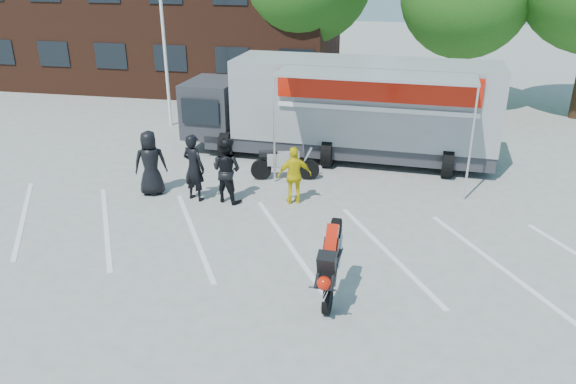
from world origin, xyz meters
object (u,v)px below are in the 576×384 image
(transporter_truck, at_px, (346,158))
(spectator_leather_b, at_px, (194,168))
(spectator_hivis, at_px, (294,176))
(stunt_bike_rider, at_px, (332,295))
(parked_motorcycle, at_px, (285,179))
(spectator_leather_a, at_px, (150,163))
(spectator_leather_c, at_px, (227,170))

(transporter_truck, bearing_deg, spectator_leather_b, -128.39)
(transporter_truck, bearing_deg, spectator_hivis, -101.51)
(stunt_bike_rider, xyz_separation_m, spectator_leather_b, (-4.45, 4.12, 0.96))
(transporter_truck, height_order, stunt_bike_rider, transporter_truck)
(stunt_bike_rider, bearing_deg, parked_motorcycle, 112.58)
(transporter_truck, distance_m, spectator_hivis, 4.30)
(stunt_bike_rider, distance_m, spectator_leather_b, 6.14)
(parked_motorcycle, relative_size, stunt_bike_rider, 1.15)
(spectator_leather_a, height_order, spectator_hivis, spectator_leather_a)
(transporter_truck, bearing_deg, stunt_bike_rider, -83.11)
(transporter_truck, relative_size, spectator_leather_b, 5.41)
(spectator_leather_b, bearing_deg, stunt_bike_rider, 157.79)
(stunt_bike_rider, distance_m, spectator_hivis, 4.79)
(transporter_truck, height_order, spectator_hivis, transporter_truck)
(transporter_truck, height_order, spectator_leather_c, spectator_leather_c)
(spectator_leather_c, bearing_deg, stunt_bike_rider, 147.99)
(spectator_leather_c, height_order, spectator_hivis, spectator_leather_c)
(spectator_leather_b, xyz_separation_m, spectator_hivis, (2.81, 0.31, -0.14))
(spectator_leather_c, bearing_deg, spectator_leather_b, 23.09)
(transporter_truck, height_order, spectator_leather_b, spectator_leather_b)
(spectator_leather_b, distance_m, spectator_hivis, 2.83)
(spectator_leather_a, bearing_deg, parked_motorcycle, -174.39)
(spectator_leather_b, distance_m, spectator_leather_c, 0.93)
(transporter_truck, distance_m, spectator_leather_a, 6.80)
(transporter_truck, relative_size, spectator_hivis, 6.34)
(parked_motorcycle, distance_m, spectator_leather_a, 4.13)
(parked_motorcycle, xyz_separation_m, stunt_bike_rider, (2.26, -6.13, 0.00))
(parked_motorcycle, height_order, spectator_leather_b, spectator_leather_b)
(stunt_bike_rider, relative_size, spectator_leather_a, 1.00)
(parked_motorcycle, xyz_separation_m, spectator_hivis, (0.62, -1.70, 0.82))
(spectator_leather_a, xyz_separation_m, spectator_hivis, (4.17, 0.16, -0.12))
(spectator_leather_b, height_order, spectator_hivis, spectator_leather_b)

